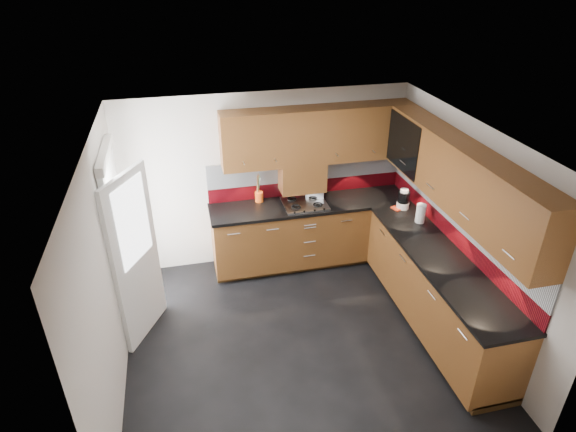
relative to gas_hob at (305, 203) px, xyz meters
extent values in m
cube|color=black|center=(-0.45, -1.47, -0.96)|extent=(4.00, 3.80, 0.02)
cube|color=white|center=(-0.45, -1.47, 1.50)|extent=(4.00, 3.80, 0.10)
cube|color=beige|center=(-0.45, 0.37, 0.25)|extent=(4.00, 0.08, 2.64)
cube|color=beige|center=(-0.45, -3.31, 0.25)|extent=(4.00, 0.08, 2.64)
cube|color=beige|center=(-2.39, -1.47, 0.25)|extent=(0.08, 3.80, 2.64)
cube|color=beige|center=(1.49, -1.47, 0.25)|extent=(0.08, 3.80, 2.64)
cube|color=#563813|center=(0.10, 0.03, -0.48)|extent=(2.70, 0.60, 0.95)
cube|color=brown|center=(1.15, -1.57, -0.48)|extent=(0.60, 2.60, 0.95)
cube|color=#452C13|center=(0.10, 0.06, -0.90)|extent=(2.70, 0.54, 0.10)
cube|color=#452C13|center=(1.18, -1.57, -0.90)|extent=(0.54, 2.60, 0.10)
cube|color=black|center=(0.09, 0.02, -0.03)|extent=(2.72, 0.62, 0.04)
cube|color=black|center=(1.14, -1.59, -0.03)|extent=(0.62, 2.60, 0.04)
cube|color=maroon|center=(0.10, 0.32, 0.09)|extent=(2.70, 0.02, 0.20)
cube|color=white|center=(0.10, 0.32, 0.36)|extent=(2.70, 0.02, 0.34)
cube|color=maroon|center=(1.44, -1.27, 0.09)|extent=(0.02, 3.20, 0.20)
cube|color=white|center=(1.44, -1.27, 0.36)|extent=(0.02, 3.20, 0.34)
cube|color=#563813|center=(0.20, 0.17, 0.89)|extent=(2.50, 0.33, 0.72)
cube|color=brown|center=(1.28, -1.43, 0.89)|extent=(0.33, 2.87, 0.72)
cube|color=silver|center=(0.05, -0.01, 0.68)|extent=(1.80, 0.01, 0.16)
cube|color=silver|center=(1.11, -1.47, 0.68)|extent=(0.01, 2.00, 0.16)
cube|color=#563813|center=(0.00, 0.17, 0.33)|extent=(0.60, 0.33, 0.40)
cube|color=black|center=(1.11, -0.40, 0.89)|extent=(0.01, 0.80, 0.66)
cube|color=#FFD18C|center=(1.42, -0.40, 0.89)|extent=(0.01, 0.76, 0.64)
cube|color=black|center=(1.28, -0.40, 0.91)|extent=(0.29, 0.76, 0.01)
cylinder|color=black|center=(1.28, -0.65, 1.01)|extent=(0.07, 0.07, 0.16)
cylinder|color=black|center=(1.28, -0.50, 1.01)|extent=(0.07, 0.07, 0.16)
cylinder|color=white|center=(1.28, -0.35, 1.01)|extent=(0.07, 0.07, 0.16)
cylinder|color=black|center=(1.28, -0.20, 1.01)|extent=(0.07, 0.07, 0.16)
cube|color=white|center=(-2.31, -0.57, 0.07)|extent=(0.06, 0.95, 2.04)
cube|color=white|center=(-2.13, -0.92, 0.05)|extent=(0.42, 0.73, 1.98)
cube|color=white|center=(-2.10, -0.92, 0.50)|extent=(0.28, 0.50, 0.90)
cube|color=silver|center=(0.00, 0.01, 0.00)|extent=(0.58, 0.50, 0.02)
torus|color=black|center=(-0.15, -0.11, 0.02)|extent=(0.13, 0.13, 0.02)
torus|color=black|center=(0.15, -0.11, 0.02)|extent=(0.13, 0.13, 0.02)
torus|color=black|center=(-0.15, 0.13, 0.02)|extent=(0.13, 0.13, 0.02)
torus|color=black|center=(0.15, 0.13, 0.02)|extent=(0.13, 0.13, 0.02)
cube|color=black|center=(0.00, -0.23, 0.01)|extent=(0.44, 0.04, 0.02)
cylinder|color=#E55615|center=(-0.58, 0.23, 0.05)|extent=(0.11, 0.11, 0.14)
cylinder|color=brown|center=(-0.58, 0.25, 0.23)|extent=(0.05, 0.03, 0.28)
cylinder|color=brown|center=(-0.58, 0.25, 0.22)|extent=(0.05, 0.02, 0.26)
cylinder|color=brown|center=(-0.59, 0.24, 0.24)|extent=(0.05, 0.04, 0.30)
cylinder|color=brown|center=(-0.57, 0.25, 0.21)|extent=(0.05, 0.03, 0.24)
cylinder|color=brown|center=(-0.60, 0.23, 0.22)|extent=(0.02, 0.05, 0.27)
cube|color=silver|center=(0.19, 0.17, 0.07)|extent=(0.28, 0.22, 0.17)
cube|color=black|center=(0.19, 0.17, 0.16)|extent=(0.18, 0.08, 0.01)
cube|color=black|center=(0.19, 0.20, 0.16)|extent=(0.18, 0.08, 0.01)
cylinder|color=white|center=(1.22, -0.39, 0.03)|extent=(0.16, 0.16, 0.09)
cylinder|color=black|center=(1.22, -0.39, 0.15)|extent=(0.15, 0.15, 0.14)
cylinder|color=white|center=(1.22, -0.39, 0.24)|extent=(0.11, 0.11, 0.04)
cylinder|color=white|center=(1.27, -0.78, 0.11)|extent=(0.15, 0.15, 0.24)
cube|color=red|center=(1.16, -0.39, -0.01)|extent=(0.19, 0.17, 0.02)
camera|label=1|loc=(-1.51, -5.49, 2.95)|focal=30.00mm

